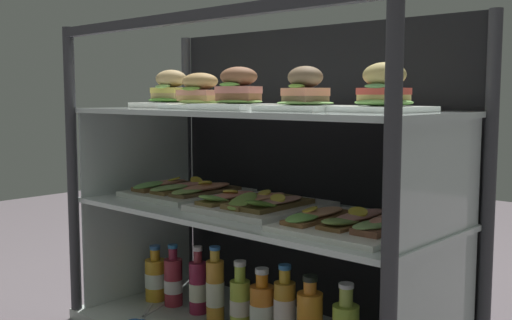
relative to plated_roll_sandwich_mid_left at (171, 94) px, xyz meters
name	(u,v)px	position (x,y,z in m)	size (l,w,h in m)	color
case_frame	(287,168)	(0.41, 0.12, -0.23)	(1.21, 0.53, 0.96)	#333338
riser_lower_tier	(256,274)	(0.41, -0.02, -0.53)	(1.14, 0.46, 0.36)	silver
shelf_lower_glass	(256,212)	(0.41, -0.02, -0.34)	(1.15, 0.48, 0.01)	silver
riser_upper_tier	(256,163)	(0.41, -0.02, -0.20)	(1.14, 0.46, 0.28)	silver
shelf_upper_glass	(256,112)	(0.41, -0.02, -0.05)	(1.15, 0.48, 0.01)	silver
plated_roll_sandwich_mid_left	(171,94)	(0.00, 0.00, 0.00)	(0.20, 0.20, 0.13)	white
plated_roll_sandwich_mid_right	(200,95)	(0.21, -0.06, 0.00)	(0.18, 0.18, 0.11)	white
plated_roll_sandwich_right_of_center	(239,95)	(0.40, -0.09, 0.00)	(0.20, 0.20, 0.12)	white
plated_roll_sandwich_far_right	(305,95)	(0.61, -0.06, 0.00)	(0.20, 0.20, 0.12)	white
plated_roll_sandwich_center	(384,95)	(0.81, 0.00, 0.00)	(0.20, 0.20, 0.12)	white
open_sandwich_tray_mid_left	(185,190)	(0.06, 0.00, -0.32)	(0.32, 0.35, 0.06)	white
open_sandwich_tray_mid_right	(258,204)	(0.42, -0.03, -0.32)	(0.32, 0.35, 0.06)	white
open_sandwich_tray_far_right	(356,222)	(0.77, -0.05, -0.32)	(0.32, 0.35, 0.06)	white
juice_bottle_front_left_end	(155,278)	(-0.05, -0.04, -0.64)	(0.07, 0.07, 0.19)	gold
juice_bottle_front_second	(173,281)	(0.03, -0.03, -0.63)	(0.06, 0.06, 0.21)	#A02A38
juice_bottle_front_fourth	(197,287)	(0.15, -0.03, -0.63)	(0.06, 0.06, 0.22)	#962143
juice_bottle_near_post	(215,290)	(0.25, -0.04, -0.61)	(0.06, 0.06, 0.24)	orange
juice_bottle_front_middle	(240,303)	(0.35, -0.04, -0.63)	(0.06, 0.06, 0.21)	#C0D247
juice_bottle_tucked_behind	(262,311)	(0.45, -0.04, -0.63)	(0.07, 0.07, 0.21)	orange
juice_bottle_back_center	(285,312)	(0.53, -0.04, -0.61)	(0.06, 0.06, 0.24)	gold
kitchen_scissors	(141,319)	(0.06, -0.19, -0.71)	(0.15, 0.20, 0.01)	silver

